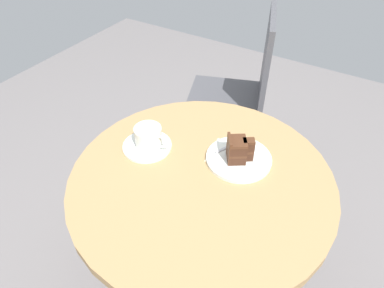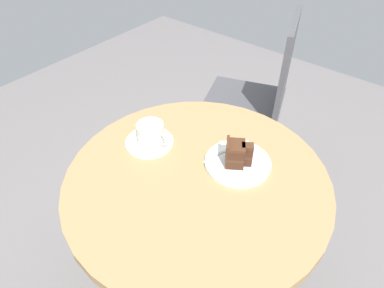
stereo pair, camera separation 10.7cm
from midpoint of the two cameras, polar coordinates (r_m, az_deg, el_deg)
ground_plane at (r=1.61m, az=2.64°, el=-22.91°), size 4.40×4.40×0.01m
cafe_table at (r=1.11m, az=3.57°, el=-9.60°), size 0.79×0.79×0.70m
saucer at (r=1.13m, az=-4.45°, el=0.19°), size 0.16×0.16×0.01m
coffee_cup at (r=1.11m, az=-4.12°, el=1.76°), size 0.12×0.09×0.07m
teaspoon at (r=1.16m, az=-5.38°, el=1.71°), size 0.03×0.11×0.00m
cake_plate at (r=1.07m, az=10.46°, el=-3.24°), size 0.20×0.20×0.01m
cake_slice at (r=1.03m, az=10.40°, el=-1.75°), size 0.09×0.08×0.09m
fork at (r=1.11m, az=10.24°, el=-0.64°), size 0.07×0.12×0.00m
napkin at (r=1.09m, az=9.26°, el=-2.53°), size 0.15×0.14×0.00m
cafe_chair at (r=1.72m, az=13.38°, el=8.47°), size 0.49×0.49×0.90m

